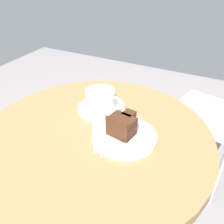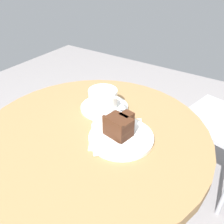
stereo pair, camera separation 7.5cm
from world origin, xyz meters
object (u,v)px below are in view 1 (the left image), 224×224
(cake_plate, at_px, (124,136))
(napkin, at_px, (120,134))
(saucer, at_px, (102,108))
(fork, at_px, (110,141))
(cake_slice, at_px, (122,125))
(teaspoon, at_px, (102,115))
(coffee_cup, at_px, (101,99))

(cake_plate, height_order, napkin, cake_plate)
(saucer, distance_m, fork, 0.20)
(saucer, height_order, cake_slice, cake_slice)
(saucer, distance_m, cake_plate, 0.18)
(saucer, distance_m, cake_slice, 0.17)
(cake_slice, bearing_deg, fork, -105.27)
(saucer, bearing_deg, teaspoon, -60.10)
(saucer, bearing_deg, cake_plate, -38.73)
(saucer, xyz_separation_m, cake_slice, (0.13, -0.11, 0.04))
(teaspoon, xyz_separation_m, cake_slice, (0.10, -0.06, 0.03))
(cake_plate, relative_size, cake_slice, 2.12)
(saucer, height_order, cake_plate, cake_plate)
(coffee_cup, bearing_deg, saucer, 96.58)
(cake_plate, bearing_deg, saucer, 141.27)
(teaspoon, bearing_deg, saucer, -114.93)
(coffee_cup, distance_m, napkin, 0.16)
(fork, height_order, napkin, fork)
(teaspoon, distance_m, napkin, 0.11)
(coffee_cup, xyz_separation_m, teaspoon, (0.03, -0.04, -0.03))
(teaspoon, xyz_separation_m, napkin, (0.09, -0.05, -0.01))
(coffee_cup, height_order, cake_plate, coffee_cup)
(saucer, relative_size, coffee_cup, 1.25)
(coffee_cup, distance_m, cake_plate, 0.18)
(saucer, relative_size, cake_slice, 1.84)
(coffee_cup, bearing_deg, teaspoon, -57.71)
(fork, distance_m, napkin, 0.06)
(cake_slice, xyz_separation_m, napkin, (-0.01, 0.00, -0.04))
(coffee_cup, height_order, cake_slice, same)
(saucer, xyz_separation_m, teaspoon, (0.03, -0.05, 0.01))
(teaspoon, relative_size, fork, 0.70)
(cake_plate, relative_size, napkin, 0.83)
(saucer, height_order, napkin, saucer)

